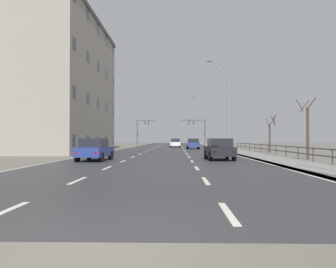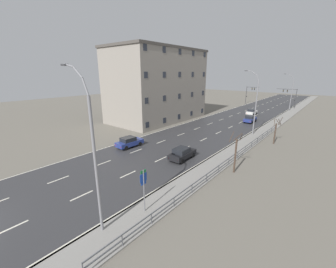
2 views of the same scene
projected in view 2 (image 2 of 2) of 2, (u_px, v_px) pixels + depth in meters
The scene contains 17 objects.
ground_plane at pixel (235, 119), 50.55m from camera, with size 160.00×160.00×0.12m.
road_asphalt_strip at pixel (252, 112), 59.41m from camera, with size 14.00×120.00×0.03m.
sidewalk_right at pixel (286, 116), 54.25m from camera, with size 3.00×120.00×0.12m.
guardrail at pixel (234, 157), 26.06m from camera, with size 0.07×40.02×1.00m.
street_lamp_foreground at pixel (93, 158), 13.41m from camera, with size 2.81×0.24×11.30m.
street_lamp_midground at pixel (255, 104), 36.49m from camera, with size 2.63×0.24×11.15m.
street_lamp_distant at pixel (291, 93), 59.69m from camera, with size 2.84×0.24×10.48m.
highway_sign at pixel (144, 186), 16.18m from camera, with size 0.09×0.68×3.70m.
traffic_signal_right at pixel (291, 95), 64.82m from camera, with size 5.80×0.36×6.05m.
traffic_signal_left at pixel (249, 92), 74.31m from camera, with size 4.22×0.36×6.11m.
car_near_left at pixel (129, 142), 31.36m from camera, with size 2.02×4.19×1.57m.
car_far_right at pixel (250, 119), 47.03m from camera, with size 1.88×4.12×1.57m.
car_mid_centre at pixel (182, 153), 26.90m from camera, with size 1.97×4.17×1.57m.
car_far_left at pixel (252, 112), 55.41m from camera, with size 1.85×4.11×1.57m.
brick_building at pixel (158, 85), 48.32m from camera, with size 12.73×22.55×15.92m.
bare_tree_near at pixel (235, 154), 22.99m from camera, with size 1.26×1.29×4.63m.
bare_tree_mid at pixel (276, 132), 32.47m from camera, with size 1.18×1.50×4.37m.
Camera 2 is at (19.01, -0.52, 10.73)m, focal length 22.51 mm.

